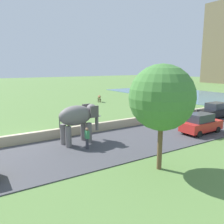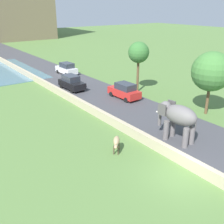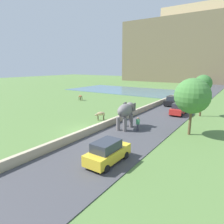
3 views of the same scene
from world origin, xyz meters
name	(u,v)px [view 3 (image 3 of 3)]	position (x,y,z in m)	size (l,w,h in m)	color
ground_plane	(85,131)	(0.00, 0.00, 0.00)	(220.00, 220.00, 0.00)	#567A3D
road_surface	(180,106)	(5.00, 20.00, 0.03)	(7.00, 120.00, 0.06)	#424247
barrier_wall	(156,104)	(1.20, 18.00, 0.40)	(0.40, 110.00, 0.80)	tan
lake	(130,91)	(-14.00, 35.77, 0.04)	(36.00, 18.00, 0.08)	slate
hill_distant	(198,51)	(-6.00, 84.92, 13.72)	(64.00, 28.00, 27.43)	#75664C
fort_on_hill	(203,11)	(-5.57, 84.92, 30.50)	(34.53, 8.00, 7.73)	#D6BC89
elephant	(126,112)	(3.40, 3.28, 2.04)	(1.65, 3.53, 2.99)	slate
person_beside_elephant	(138,124)	(5.04, 3.17, 0.87)	(0.36, 0.22, 1.63)	#33333D
car_white	(198,97)	(6.58, 27.52, 0.90)	(1.91, 4.06, 1.80)	white
car_yellow	(107,152)	(6.57, -4.89, 0.90)	(1.84, 4.03, 1.80)	gold
car_black	(171,101)	(3.42, 20.11, 0.90)	(1.91, 4.06, 1.80)	black
car_red	(178,109)	(6.58, 13.57, 0.90)	(1.87, 4.04, 1.80)	red
cow_tan	(100,114)	(-1.34, 4.67, 0.84)	(1.17, 1.26, 1.15)	tan
cow_brown	(80,96)	(-14.53, 15.05, 0.84)	(1.42, 0.77, 1.15)	brown
tree_near	(203,84)	(9.45, 14.61, 4.71)	(2.45, 2.45, 5.99)	brown
tree_mid	(192,96)	(10.12, 5.30, 4.17)	(3.68, 3.68, 6.02)	brown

